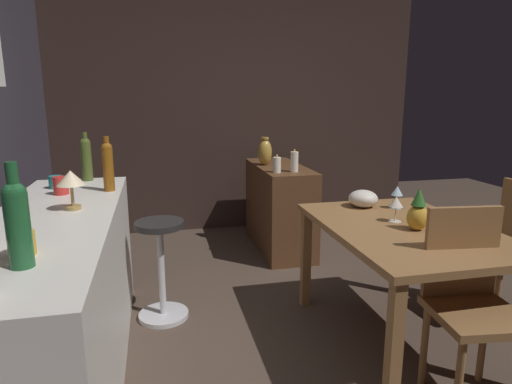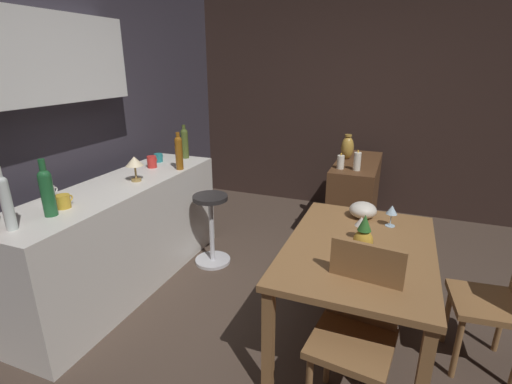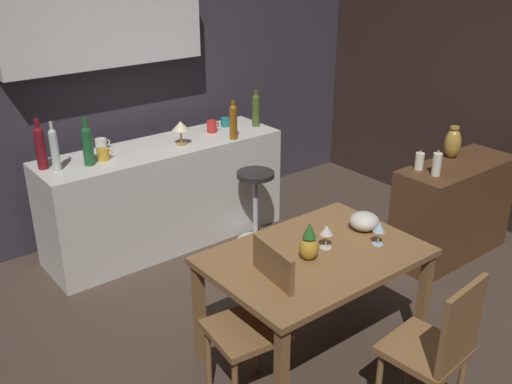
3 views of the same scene
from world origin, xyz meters
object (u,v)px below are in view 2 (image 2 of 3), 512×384
at_px(wine_glass_right, 392,211).
at_px(chair_near_window, 356,327).
at_px(chair_by_doorway, 503,297).
at_px(cup_teal, 158,158).
at_px(wine_glass_left, 361,222).
at_px(wine_bottle_green, 47,190).
at_px(cup_white, 48,193).
at_px(wine_bottle_olive, 185,142).
at_px(dining_table, 359,258).
at_px(bar_stool, 211,227).
at_px(wine_bottle_amber, 179,151).
at_px(counter_lamp, 135,163).
at_px(cup_red, 152,162).
at_px(vase_brass, 347,147).
at_px(wine_bottle_clear, 6,201).
at_px(pineapple_centerpiece, 363,236).
at_px(cup_mustard, 63,201).
at_px(pillar_candle_short, 341,162).
at_px(sideboard_cabinet, 354,198).
at_px(pillar_candle_tall, 357,161).
at_px(fruit_bowl, 363,210).

bearing_deg(wine_glass_right, chair_near_window, 173.45).
relative_size(chair_by_doorway, cup_teal, 7.99).
distance_m(wine_glass_left, wine_bottle_green, 1.99).
height_order(wine_bottle_green, cup_white, wine_bottle_green).
xyz_separation_m(wine_glass_right, wine_bottle_olive, (0.63, 2.02, 0.21)).
bearing_deg(chair_near_window, dining_table, 6.63).
bearing_deg(bar_stool, wine_bottle_amber, 92.55).
bearing_deg(counter_lamp, cup_red, 18.27).
distance_m(dining_table, vase_brass, 1.95).
bearing_deg(wine_bottle_clear, wine_bottle_olive, -1.02).
distance_m(pineapple_centerpiece, cup_mustard, 1.96).
relative_size(chair_by_doorway, cup_mustard, 7.22).
xyz_separation_m(bar_stool, pillar_candle_short, (0.83, -1.02, 0.53)).
bearing_deg(cup_mustard, counter_lamp, -5.84).
distance_m(sideboard_cabinet, counter_lamp, 2.36).
xyz_separation_m(wine_bottle_amber, wine_bottle_olive, (0.39, 0.18, -0.00)).
xyz_separation_m(wine_bottle_olive, counter_lamp, (-0.82, -0.04, -0.01)).
height_order(sideboard_cabinet, cup_white, cup_white).
distance_m(pineapple_centerpiece, vase_brass, 2.01).
bearing_deg(chair_near_window, cup_white, 87.02).
xyz_separation_m(cup_white, pillar_candle_tall, (1.85, -1.92, -0.04)).
xyz_separation_m(cup_teal, counter_lamp, (-0.60, -0.20, 0.11)).
bearing_deg(pineapple_centerpiece, wine_glass_right, -16.84).
distance_m(bar_stool, wine_bottle_green, 1.51).
height_order(chair_by_doorway, cup_red, cup_red).
bearing_deg(pillar_candle_short, wine_bottle_amber, 122.65).
xyz_separation_m(wine_glass_left, wine_bottle_amber, (0.52, 1.67, 0.21)).
bearing_deg(vase_brass, counter_lamp, 139.55).
xyz_separation_m(wine_bottle_olive, cup_white, (-1.40, 0.27, -0.12)).
height_order(dining_table, cup_white, cup_white).
relative_size(bar_stool, wine_bottle_amber, 2.00).
relative_size(wine_bottle_amber, cup_red, 2.81).
relative_size(cup_white, pillar_candle_short, 0.79).
bearing_deg(vase_brass, bar_stool, 140.88).
xyz_separation_m(wine_bottle_green, pillar_candle_tall, (2.07, -1.65, -0.16)).
distance_m(cup_teal, vase_brass, 1.99).
relative_size(sideboard_cabinet, wine_glass_right, 7.18).
bearing_deg(wine_glass_left, cup_mustard, 107.14).
bearing_deg(wine_bottle_green, pillar_candle_short, -35.76).
xyz_separation_m(bar_stool, vase_brass, (1.26, -1.02, 0.59)).
height_order(wine_bottle_amber, counter_lamp, wine_bottle_amber).
bearing_deg(wine_glass_right, wine_bottle_amber, 82.64).
height_order(dining_table, chair_near_window, chair_near_window).
bearing_deg(dining_table, bar_stool, 65.51).
bearing_deg(wine_bottle_olive, sideboard_cabinet, -63.52).
distance_m(chair_near_window, cup_red, 2.33).
relative_size(wine_glass_right, pillar_candle_short, 0.95).
distance_m(fruit_bowl, pillar_candle_short, 1.05).
bearing_deg(bar_stool, counter_lamp, 136.08).
distance_m(chair_near_window, wine_bottle_green, 2.00).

